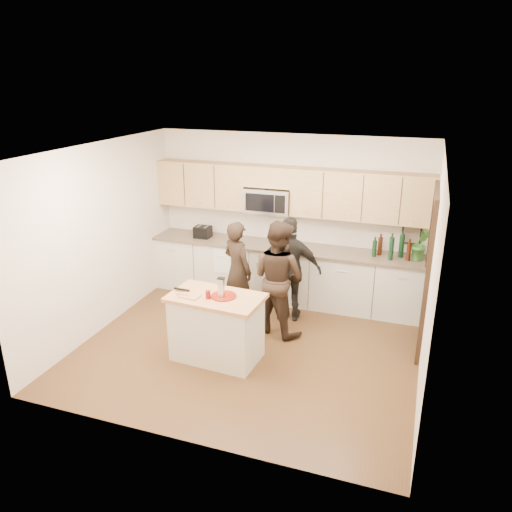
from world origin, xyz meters
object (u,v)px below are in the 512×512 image
(woman_left, at_px, (238,270))
(woman_center, at_px, (278,278))
(woman_right, at_px, (290,270))
(island, at_px, (217,327))
(toaster, at_px, (203,232))

(woman_left, bearing_deg, woman_center, -171.57)
(woman_center, height_order, woman_right, woman_center)
(island, distance_m, woman_left, 1.30)
(island, xyz_separation_m, woman_center, (0.54, 0.98, 0.39))
(toaster, relative_size, woman_right, 0.17)
(toaster, bearing_deg, island, -61.30)
(toaster, bearing_deg, woman_right, -20.72)
(woman_left, bearing_deg, woman_right, -139.62)
(woman_center, bearing_deg, woman_right, -75.05)
(woman_right, bearing_deg, toaster, -27.93)
(woman_center, bearing_deg, woman_left, 1.62)
(island, height_order, woman_right, woman_right)
(toaster, height_order, woman_center, woman_center)
(island, height_order, toaster, toaster)
(woman_left, height_order, woman_right, woman_right)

